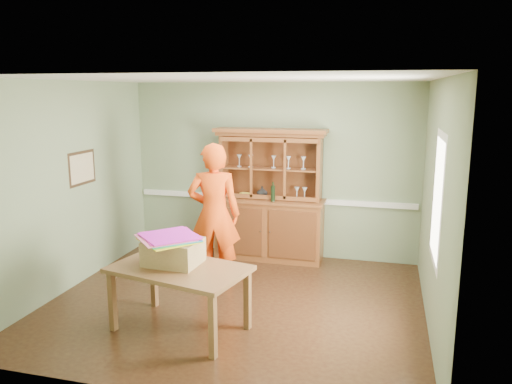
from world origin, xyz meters
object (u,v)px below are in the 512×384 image
(cardboard_box, at_px, (173,252))
(person, at_px, (214,215))
(dining_table, at_px, (179,275))
(china_hutch, at_px, (270,213))

(cardboard_box, height_order, person, person)
(dining_table, xyz_separation_m, cardboard_box, (-0.10, 0.09, 0.22))
(china_hutch, bearing_deg, dining_table, -98.47)
(dining_table, relative_size, person, 0.83)
(dining_table, relative_size, cardboard_box, 2.77)
(china_hutch, xyz_separation_m, person, (-0.47, -1.21, 0.25))
(china_hutch, relative_size, cardboard_box, 3.51)
(dining_table, distance_m, cardboard_box, 0.26)
(china_hutch, relative_size, dining_table, 1.27)
(dining_table, height_order, cardboard_box, cardboard_box)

